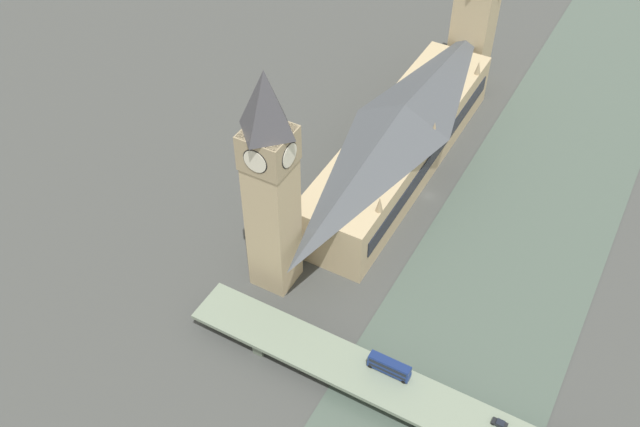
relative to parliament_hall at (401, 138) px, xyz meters
The scene contains 8 objects.
ground_plane 21.52m from the parliament_hall, 151.79° to the left, with size 600.00×600.00×0.00m, color #424442.
river_water 49.76m from the parliament_hall, behind, with size 52.81×360.00×0.30m, color #47564C.
parliament_hall is the anchor object (origin of this frame).
clock_tower 69.00m from the parliament_hall, 80.26° to the left, with size 12.69×12.69×72.35m.
victoria_tower 65.65m from the parliament_hall, 89.95° to the right, with size 14.14×14.14×53.22m.
road_bridge 96.66m from the parliament_hall, 119.44° to the left, with size 137.62×13.51×5.55m.
double_decker_bus_mid 87.43m from the parliament_hall, 112.71° to the left, with size 11.38×2.63×4.67m.
car_southbound_lead 103.12m from the parliament_hall, 128.07° to the left, with size 3.83×1.85×1.36m.
Camera 1 is at (-53.21, 170.42, 162.24)m, focal length 40.00 mm.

